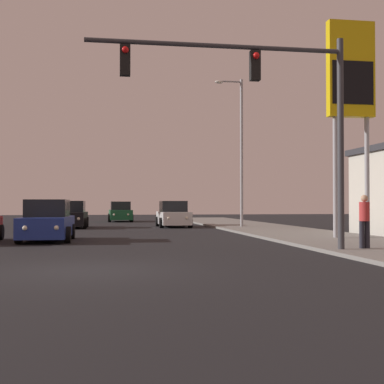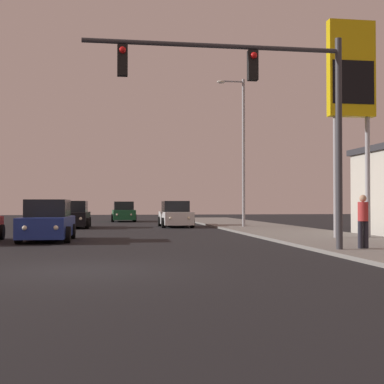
{
  "view_description": "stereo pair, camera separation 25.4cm",
  "coord_description": "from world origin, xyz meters",
  "views": [
    {
      "loc": [
        0.45,
        -12.38,
        1.52
      ],
      "look_at": [
        3.96,
        9.59,
        2.0
      ],
      "focal_mm": 50.0,
      "sensor_mm": 36.0,
      "label": 1
    },
    {
      "loc": [
        0.7,
        -12.42,
        1.52
      ],
      "look_at": [
        3.96,
        9.59,
        2.0
      ],
      "focal_mm": 50.0,
      "sensor_mm": 36.0,
      "label": 2
    }
  ],
  "objects": [
    {
      "name": "pedestrian_on_sidewalk",
      "position": [
        8.43,
        3.29,
        1.03
      ],
      "size": [
        0.34,
        0.32,
        1.67
      ],
      "color": "#23232D",
      "rests_on": "sidewalk_right"
    },
    {
      "name": "traffic_light_mast",
      "position": [
        5.29,
        3.11,
        4.76
      ],
      "size": [
        7.88,
        0.36,
        6.5
      ],
      "color": "#38383D",
      "rests_on": "sidewalk_right"
    },
    {
      "name": "car_white",
      "position": [
        4.7,
        21.94,
        0.76
      ],
      "size": [
        2.04,
        4.32,
        1.68
      ],
      "rotation": [
        0.0,
        0.0,
        3.15
      ],
      "color": "silver",
      "rests_on": "ground"
    },
    {
      "name": "street_lamp",
      "position": [
        8.45,
        19.29,
        5.12
      ],
      "size": [
        1.74,
        0.24,
        9.0
      ],
      "color": "#99999E",
      "rests_on": "sidewalk_right"
    },
    {
      "name": "car_green",
      "position": [
        1.58,
        32.86,
        0.76
      ],
      "size": [
        2.04,
        4.33,
        1.68
      ],
      "rotation": [
        0.0,
        0.0,
        3.17
      ],
      "color": "#195933",
      "rests_on": "ground"
    },
    {
      "name": "car_blue",
      "position": [
        -1.93,
        9.88,
        0.76
      ],
      "size": [
        2.04,
        4.34,
        1.68
      ],
      "rotation": [
        0.0,
        0.0,
        3.11
      ],
      "color": "navy",
      "rests_on": "ground"
    },
    {
      "name": "gas_station_sign",
      "position": [
        10.48,
        8.43,
        6.62
      ],
      "size": [
        2.0,
        0.42,
        9.0
      ],
      "color": "#99999E",
      "rests_on": "sidewalk_right"
    },
    {
      "name": "car_black",
      "position": [
        -1.74,
        21.59,
        0.76
      ],
      "size": [
        2.04,
        4.33,
        1.68
      ],
      "rotation": [
        0.0,
        0.0,
        3.11
      ],
      "color": "black",
      "rests_on": "ground"
    },
    {
      "name": "ground_plane",
      "position": [
        0.0,
        0.0,
        0.0
      ],
      "size": [
        120.0,
        120.0,
        0.0
      ],
      "primitive_type": "plane",
      "color": "black"
    },
    {
      "name": "sidewalk_right",
      "position": [
        9.5,
        10.0,
        0.06
      ],
      "size": [
        5.0,
        60.0,
        0.12
      ],
      "color": "gray",
      "rests_on": "ground"
    }
  ]
}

